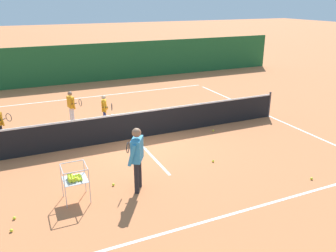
{
  "coord_description": "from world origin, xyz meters",
  "views": [
    {
      "loc": [
        -3.55,
        -10.71,
        4.6
      ],
      "look_at": [
        0.62,
        -1.44,
        0.86
      ],
      "focal_mm": 37.04,
      "sensor_mm": 36.0,
      "label": 1
    }
  ],
  "objects": [
    {
      "name": "tennis_ball_3",
      "position": [
        -4.07,
        -3.84,
        0.03
      ],
      "size": [
        0.07,
        0.07,
        0.07
      ],
      "primitive_type": "sphere",
      "color": "yellow",
      "rests_on": "ground"
    },
    {
      "name": "ground_plane",
      "position": [
        0.0,
        0.0,
        0.0
      ],
      "size": [
        120.0,
        120.0,
        0.0
      ],
      "primitive_type": "plane",
      "color": "#C67042"
    },
    {
      "name": "student_2",
      "position": [
        -0.59,
        1.74,
        0.72
      ],
      "size": [
        0.41,
        0.66,
        1.2
      ],
      "color": "navy",
      "rests_on": "ground"
    },
    {
      "name": "tennis_ball_5",
      "position": [
        -4.0,
        -3.39,
        0.03
      ],
      "size": [
        0.07,
        0.07,
        0.07
      ],
      "primitive_type": "sphere",
      "color": "yellow",
      "rests_on": "ground"
    },
    {
      "name": "tennis_ball_6",
      "position": [
        2.86,
        -0.54,
        0.03
      ],
      "size": [
        0.07,
        0.07,
        0.07
      ],
      "primitive_type": "sphere",
      "color": "yellow",
      "rests_on": "ground"
    },
    {
      "name": "line_baseline_near",
      "position": [
        0.0,
        -5.21,
        0.0
      ],
      "size": [
        11.81,
        0.08,
        0.01
      ],
      "primitive_type": "cube",
      "color": "white",
      "rests_on": "ground"
    },
    {
      "name": "line_service_center",
      "position": [
        0.0,
        0.0,
        0.0
      ],
      "size": [
        0.08,
        5.92,
        0.01
      ],
      "primitive_type": "cube",
      "color": "white",
      "rests_on": "ground"
    },
    {
      "name": "tennis_net",
      "position": [
        0.0,
        0.0,
        0.5
      ],
      "size": [
        11.72,
        0.08,
        1.05
      ],
      "color": "#333338",
      "rests_on": "ground"
    },
    {
      "name": "student_1",
      "position": [
        -1.69,
        2.58,
        0.76
      ],
      "size": [
        0.5,
        0.57,
        1.26
      ],
      "color": "silver",
      "rests_on": "ground"
    },
    {
      "name": "tennis_ball_1",
      "position": [
        1.52,
        -2.73,
        0.03
      ],
      "size": [
        0.07,
        0.07,
        0.07
      ],
      "primitive_type": "sphere",
      "color": "yellow",
      "rests_on": "ground"
    },
    {
      "name": "line_baseline_far",
      "position": [
        0.0,
        6.08,
        0.0
      ],
      "size": [
        11.81,
        0.08,
        0.01
      ],
      "primitive_type": "cube",
      "color": "white",
      "rests_on": "ground"
    },
    {
      "name": "line_sideline_east",
      "position": [
        5.91,
        0.0,
        0.0
      ],
      "size": [
        0.08,
        11.29,
        0.01
      ],
      "primitive_type": "cube",
      "color": "white",
      "rests_on": "ground"
    },
    {
      "name": "tennis_ball_2",
      "position": [
        -1.59,
        -2.86,
        0.03
      ],
      "size": [
        0.07,
        0.07,
        0.07
      ],
      "primitive_type": "sphere",
      "color": "yellow",
      "rests_on": "ground"
    },
    {
      "name": "ball_cart",
      "position": [
        -2.6,
        -3.15,
        0.59
      ],
      "size": [
        0.58,
        0.58,
        0.9
      ],
      "color": "#B7B7BC",
      "rests_on": "ground"
    },
    {
      "name": "instructor",
      "position": [
        -1.06,
        -3.3,
        1.01
      ],
      "size": [
        0.55,
        0.83,
        1.68
      ],
      "color": "black",
      "rests_on": "ground"
    },
    {
      "name": "windscreen_fence",
      "position": [
        0.0,
        9.38,
        1.1
      ],
      "size": [
        25.98,
        0.08,
        2.19
      ],
      "primitive_type": "cube",
      "color": "#1E5B2D",
      "rests_on": "ground"
    },
    {
      "name": "tennis_ball_7",
      "position": [
        3.39,
        -4.75,
        0.03
      ],
      "size": [
        0.07,
        0.07,
        0.07
      ],
      "primitive_type": "sphere",
      "color": "yellow",
      "rests_on": "ground"
    }
  ]
}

